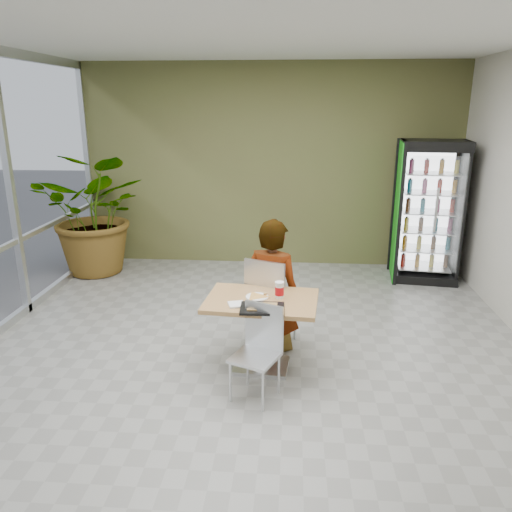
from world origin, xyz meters
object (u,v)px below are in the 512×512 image
Objects in this scene: beverage_fridge at (428,212)px; chair_near at (259,343)px; dining_table at (262,319)px; soda_cup at (279,290)px; seated_woman at (272,297)px; chair_far at (268,296)px; cafeteria_tray at (262,308)px; potted_plant at (97,213)px.

chair_near is at bearing -116.89° from beverage_fridge.
soda_cup is (0.17, 0.04, 0.29)m from dining_table.
seated_woman is (0.07, 0.96, 0.07)m from chair_near.
beverage_fridge is at bearing 79.31° from chair_near.
chair_far reaches higher than cafeteria_tray.
soda_cup reaches higher than dining_table.
potted_plant is (-2.73, 3.28, 0.44)m from chair_near.
chair_near is (-0.03, -0.91, -0.10)m from chair_far.
chair_far reaches higher than soda_cup.
cafeteria_tray is at bearing -48.40° from potted_plant.
potted_plant is at bearing 153.16° from chair_near.
potted_plant reaches higher than chair_far.
potted_plant is at bearing -18.06° from seated_woman.
chair_far is at bearing 111.32° from chair_near.
soda_cup is at bearing 122.41° from seated_woman.
beverage_fridge reaches higher than potted_plant.
dining_table is 1.33× the size of chair_near.
seated_woman is at bearing 109.08° from chair_near.
dining_table is at bearing 114.83° from chair_near.
dining_table is 0.60× the size of potted_plant.
dining_table is 0.35m from cafeteria_tray.
potted_plant is (-2.77, 2.37, 0.35)m from chair_far.
chair_far reaches higher than chair_near.
seated_woman is at bearing 85.55° from cafeteria_tray.
soda_cup is at bearing -43.86° from potted_plant.
soda_cup is (0.13, -0.41, 0.23)m from chair_far.
chair_near is 4.30m from potted_plant.
chair_near reaches higher than dining_table.
cafeteria_tray is at bearing 109.94° from chair_far.
cafeteria_tray is at bearing 107.12° from seated_woman.
seated_woman is 0.80m from cafeteria_tray.
potted_plant reaches higher than seated_woman.
seated_woman reaches higher than soda_cup.
chair_near is 0.32m from cafeteria_tray.
dining_table is at bearing 102.11° from seated_woman.
beverage_fridge reaches higher than cafeteria_tray.
seated_woman reaches higher than chair_near.
chair_near is 0.45× the size of potted_plant.
dining_table is at bearing 95.07° from cafeteria_tray.
chair_far is 3.35m from beverage_fridge.
dining_table is 7.02× the size of soda_cup.
chair_far is at bearing -40.63° from potted_plant.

